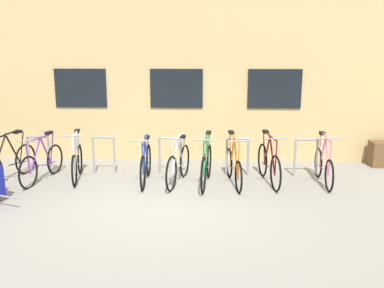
{
  "coord_description": "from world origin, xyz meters",
  "views": [
    {
      "loc": [
        0.91,
        -7.06,
        2.67
      ],
      "look_at": [
        0.46,
        1.6,
        0.77
      ],
      "focal_mm": 38.79,
      "sensor_mm": 36.0,
      "label": 1
    }
  ],
  "objects_px": {
    "bicycle_silver": "(178,165)",
    "bicycle_green": "(206,165)",
    "bicycle_orange": "(234,166)",
    "bicycle_maroon": "(269,164)",
    "bicycle_white": "(77,162)",
    "bicycle_pink": "(324,166)",
    "bicycle_black": "(9,163)",
    "bicycle_purple": "(42,163)",
    "bicycle_blue": "(146,164)"
  },
  "relations": [
    {
      "from": "bicycle_orange",
      "to": "bicycle_green",
      "type": "distance_m",
      "value": 0.57
    },
    {
      "from": "bicycle_orange",
      "to": "bicycle_pink",
      "type": "bearing_deg",
      "value": 4.6
    },
    {
      "from": "bicycle_maroon",
      "to": "bicycle_black",
      "type": "xyz_separation_m",
      "value": [
        -5.52,
        -0.12,
        -0.01
      ]
    },
    {
      "from": "bicycle_white",
      "to": "bicycle_green",
      "type": "xyz_separation_m",
      "value": [
        2.79,
        -0.23,
        0.02
      ]
    },
    {
      "from": "bicycle_orange",
      "to": "bicycle_black",
      "type": "height_order",
      "value": "bicycle_black"
    },
    {
      "from": "bicycle_blue",
      "to": "bicycle_silver",
      "type": "bearing_deg",
      "value": -2.24
    },
    {
      "from": "bicycle_white",
      "to": "bicycle_green",
      "type": "relative_size",
      "value": 0.91
    },
    {
      "from": "bicycle_orange",
      "to": "bicycle_green",
      "type": "height_order",
      "value": "bicycle_orange"
    },
    {
      "from": "bicycle_silver",
      "to": "bicycle_maroon",
      "type": "height_order",
      "value": "bicycle_maroon"
    },
    {
      "from": "bicycle_maroon",
      "to": "bicycle_purple",
      "type": "relative_size",
      "value": 1.02
    },
    {
      "from": "bicycle_white",
      "to": "bicycle_pink",
      "type": "height_order",
      "value": "bicycle_pink"
    },
    {
      "from": "bicycle_silver",
      "to": "bicycle_black",
      "type": "bearing_deg",
      "value": -179.87
    },
    {
      "from": "bicycle_orange",
      "to": "bicycle_blue",
      "type": "bearing_deg",
      "value": 178.56
    },
    {
      "from": "bicycle_green",
      "to": "bicycle_black",
      "type": "relative_size",
      "value": 1.03
    },
    {
      "from": "bicycle_white",
      "to": "bicycle_green",
      "type": "bearing_deg",
      "value": -4.7
    },
    {
      "from": "bicycle_orange",
      "to": "bicycle_black",
      "type": "relative_size",
      "value": 0.98
    },
    {
      "from": "bicycle_blue",
      "to": "bicycle_black",
      "type": "bearing_deg",
      "value": -179.31
    },
    {
      "from": "bicycle_orange",
      "to": "bicycle_silver",
      "type": "bearing_deg",
      "value": 179.04
    },
    {
      "from": "bicycle_maroon",
      "to": "bicycle_blue",
      "type": "distance_m",
      "value": 2.58
    },
    {
      "from": "bicycle_silver",
      "to": "bicycle_black",
      "type": "height_order",
      "value": "bicycle_black"
    },
    {
      "from": "bicycle_purple",
      "to": "bicycle_green",
      "type": "relative_size",
      "value": 0.97
    },
    {
      "from": "bicycle_silver",
      "to": "bicycle_purple",
      "type": "bearing_deg",
      "value": 179.33
    },
    {
      "from": "bicycle_purple",
      "to": "bicycle_black",
      "type": "xyz_separation_m",
      "value": [
        -0.71,
        -0.04,
        0.01
      ]
    },
    {
      "from": "bicycle_purple",
      "to": "bicycle_pink",
      "type": "height_order",
      "value": "bicycle_pink"
    },
    {
      "from": "bicycle_black",
      "to": "bicycle_white",
      "type": "bearing_deg",
      "value": 6.9
    },
    {
      "from": "bicycle_silver",
      "to": "bicycle_green",
      "type": "height_order",
      "value": "bicycle_silver"
    },
    {
      "from": "bicycle_white",
      "to": "bicycle_maroon",
      "type": "relative_size",
      "value": 0.93
    },
    {
      "from": "bicycle_silver",
      "to": "bicycle_maroon",
      "type": "relative_size",
      "value": 0.97
    },
    {
      "from": "bicycle_maroon",
      "to": "bicycle_blue",
      "type": "relative_size",
      "value": 1.02
    },
    {
      "from": "bicycle_silver",
      "to": "bicycle_pink",
      "type": "xyz_separation_m",
      "value": [
        3.03,
        0.13,
        -0.01
      ]
    },
    {
      "from": "bicycle_pink",
      "to": "bicycle_blue",
      "type": "bearing_deg",
      "value": -178.39
    },
    {
      "from": "bicycle_silver",
      "to": "bicycle_white",
      "type": "relative_size",
      "value": 1.05
    },
    {
      "from": "bicycle_black",
      "to": "bicycle_silver",
      "type": "bearing_deg",
      "value": 0.13
    },
    {
      "from": "bicycle_white",
      "to": "bicycle_pink",
      "type": "xyz_separation_m",
      "value": [
        5.24,
        -0.03,
        -0.01
      ]
    },
    {
      "from": "bicycle_maroon",
      "to": "bicycle_pink",
      "type": "bearing_deg",
      "value": 1.06
    },
    {
      "from": "bicycle_purple",
      "to": "bicycle_black",
      "type": "distance_m",
      "value": 0.71
    },
    {
      "from": "bicycle_orange",
      "to": "bicycle_white",
      "type": "height_order",
      "value": "bicycle_orange"
    },
    {
      "from": "bicycle_black",
      "to": "bicycle_pink",
      "type": "xyz_separation_m",
      "value": [
        6.66,
        0.14,
        -0.01
      ]
    },
    {
      "from": "bicycle_purple",
      "to": "bicycle_pink",
      "type": "bearing_deg",
      "value": 0.94
    },
    {
      "from": "bicycle_white",
      "to": "bicycle_black",
      "type": "xyz_separation_m",
      "value": [
        -1.42,
        -0.17,
        0.01
      ]
    },
    {
      "from": "bicycle_green",
      "to": "bicycle_black",
      "type": "distance_m",
      "value": 4.22
    },
    {
      "from": "bicycle_pink",
      "to": "bicycle_white",
      "type": "bearing_deg",
      "value": 179.65
    },
    {
      "from": "bicycle_green",
      "to": "bicycle_silver",
      "type": "bearing_deg",
      "value": 173.58
    },
    {
      "from": "bicycle_white",
      "to": "bicycle_purple",
      "type": "relative_size",
      "value": 0.94
    },
    {
      "from": "bicycle_orange",
      "to": "bicycle_blue",
      "type": "relative_size",
      "value": 0.98
    },
    {
      "from": "bicycle_orange",
      "to": "bicycle_maroon",
      "type": "xyz_separation_m",
      "value": [
        0.74,
        0.13,
        0.02
      ]
    },
    {
      "from": "bicycle_silver",
      "to": "bicycle_white",
      "type": "height_order",
      "value": "bicycle_silver"
    },
    {
      "from": "bicycle_white",
      "to": "bicycle_pink",
      "type": "distance_m",
      "value": 5.24
    },
    {
      "from": "bicycle_pink",
      "to": "bicycle_green",
      "type": "bearing_deg",
      "value": -175.37
    },
    {
      "from": "bicycle_maroon",
      "to": "bicycle_pink",
      "type": "xyz_separation_m",
      "value": [
        1.14,
        0.02,
        -0.03
      ]
    }
  ]
}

